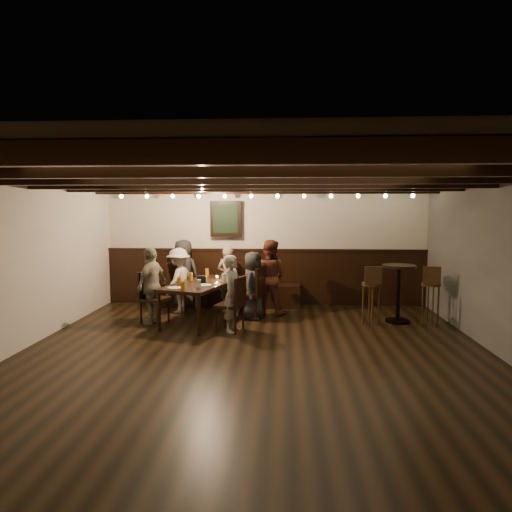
# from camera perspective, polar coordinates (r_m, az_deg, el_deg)

# --- Properties ---
(room) EXTENTS (7.00, 7.00, 7.00)m
(room) POSITION_cam_1_polar(r_m,az_deg,el_deg) (8.06, -1.21, -0.35)
(room) COLOR black
(room) RESTS_ON ground
(dining_table) EXTENTS (1.32, 1.99, 0.68)m
(dining_table) POSITION_cam_1_polar(r_m,az_deg,el_deg) (7.98, -6.59, -3.67)
(dining_table) COLOR black
(dining_table) RESTS_ON floor
(chair_left_near) EXTENTS (0.54, 0.54, 0.95)m
(chair_left_near) POSITION_cam_1_polar(r_m,az_deg,el_deg) (8.77, -9.42, -5.09)
(chair_left_near) COLOR black
(chair_left_near) RESTS_ON floor
(chair_left_far) EXTENTS (0.51, 0.51, 0.89)m
(chair_left_far) POSITION_cam_1_polar(r_m,az_deg,el_deg) (8.03, -12.64, -6.31)
(chair_left_far) COLOR black
(chair_left_far) RESTS_ON floor
(chair_right_near) EXTENTS (0.53, 0.53, 0.93)m
(chair_right_near) POSITION_cam_1_polar(r_m,az_deg,el_deg) (8.16, -0.59, -5.89)
(chair_right_near) COLOR black
(chair_right_near) RESTS_ON floor
(chair_right_far) EXTENTS (0.50, 0.50, 0.88)m
(chair_right_far) POSITION_cam_1_polar(r_m,az_deg,el_deg) (7.35, -3.15, -7.33)
(chair_right_far) COLOR black
(chair_right_far) RESTS_ON floor
(person_bench_left) EXTENTS (0.76, 0.60, 1.35)m
(person_bench_left) POSITION_cam_1_polar(r_m,az_deg,el_deg) (9.18, -9.03, -2.15)
(person_bench_left) COLOR #272729
(person_bench_left) RESTS_ON floor
(person_bench_centre) EXTENTS (0.51, 0.41, 1.23)m
(person_bench_centre) POSITION_cam_1_polar(r_m,az_deg,el_deg) (8.92, -3.51, -2.72)
(person_bench_centre) COLOR gray
(person_bench_centre) RESTS_ON floor
(person_bench_right) EXTENTS (0.80, 0.70, 1.39)m
(person_bench_right) POSITION_cam_1_polar(r_m,az_deg,el_deg) (8.44, 1.66, -2.65)
(person_bench_right) COLOR brown
(person_bench_right) RESTS_ON floor
(person_left_near) EXTENTS (0.66, 0.89, 1.22)m
(person_left_near) POSITION_cam_1_polar(r_m,az_deg,el_deg) (8.73, -9.63, -3.01)
(person_left_near) COLOR #BDACA0
(person_left_near) RESTS_ON floor
(person_left_far) EXTENTS (0.53, 0.83, 1.32)m
(person_left_far) POSITION_cam_1_polar(r_m,az_deg,el_deg) (7.97, -12.89, -3.59)
(person_left_far) COLOR gray
(person_left_far) RESTS_ON floor
(person_right_near) EXTENTS (0.54, 0.68, 1.21)m
(person_right_near) POSITION_cam_1_polar(r_m,az_deg,el_deg) (8.09, -0.39, -3.69)
(person_right_near) COLOR #242426
(person_right_near) RESTS_ON floor
(person_right_far) EXTENTS (0.41, 0.51, 1.23)m
(person_right_far) POSITION_cam_1_polar(r_m,az_deg,el_deg) (7.27, -2.94, -4.71)
(person_right_far) COLOR #A09387
(person_right_far) RESTS_ON floor
(pint_a) EXTENTS (0.07, 0.07, 0.14)m
(pint_a) POSITION_cam_1_polar(r_m,az_deg,el_deg) (8.71, -6.14, -2.02)
(pint_a) COLOR #BF7219
(pint_a) RESTS_ON dining_table
(pint_b) EXTENTS (0.07, 0.07, 0.14)m
(pint_b) POSITION_cam_1_polar(r_m,az_deg,el_deg) (8.44, -3.07, -2.25)
(pint_b) COLOR #BF7219
(pint_b) RESTS_ON dining_table
(pint_c) EXTENTS (0.07, 0.07, 0.14)m
(pint_c) POSITION_cam_1_polar(r_m,az_deg,el_deg) (8.19, -8.15, -2.55)
(pint_c) COLOR #BF7219
(pint_c) RESTS_ON dining_table
(pint_d) EXTENTS (0.07, 0.07, 0.14)m
(pint_d) POSITION_cam_1_polar(r_m,az_deg,el_deg) (8.01, -4.04, -2.70)
(pint_d) COLOR silver
(pint_d) RESTS_ON dining_table
(pint_e) EXTENTS (0.07, 0.07, 0.14)m
(pint_e) POSITION_cam_1_polar(r_m,az_deg,el_deg) (7.68, -9.60, -3.15)
(pint_e) COLOR #BF7219
(pint_e) RESTS_ON dining_table
(pint_f) EXTENTS (0.07, 0.07, 0.14)m
(pint_f) POSITION_cam_1_polar(r_m,az_deg,el_deg) (7.39, -7.17, -3.47)
(pint_f) COLOR silver
(pint_f) RESTS_ON dining_table
(pint_g) EXTENTS (0.07, 0.07, 0.14)m
(pint_g) POSITION_cam_1_polar(r_m,az_deg,el_deg) (7.25, -9.15, -3.69)
(pint_g) COLOR #BF7219
(pint_g) RESTS_ON dining_table
(plate_near) EXTENTS (0.24, 0.24, 0.01)m
(plate_near) POSITION_cam_1_polar(r_m,az_deg,el_deg) (7.44, -10.10, -3.94)
(plate_near) COLOR white
(plate_near) RESTS_ON dining_table
(plate_far) EXTENTS (0.24, 0.24, 0.01)m
(plate_far) POSITION_cam_1_polar(r_m,az_deg,el_deg) (7.63, -6.42, -3.64)
(plate_far) COLOR white
(plate_far) RESTS_ON dining_table
(condiment_caddy) EXTENTS (0.15, 0.10, 0.12)m
(condiment_caddy) POSITION_cam_1_polar(r_m,az_deg,el_deg) (7.92, -6.77, -2.90)
(condiment_caddy) COLOR black
(condiment_caddy) RESTS_ON dining_table
(candle) EXTENTS (0.05, 0.05, 0.05)m
(candle) POSITION_cam_1_polar(r_m,az_deg,el_deg) (8.18, -4.89, -2.84)
(candle) COLOR beige
(candle) RESTS_ON dining_table
(high_top_table) EXTENTS (0.56, 0.56, 1.00)m
(high_top_table) POSITION_cam_1_polar(r_m,az_deg,el_deg) (8.23, 17.39, -3.44)
(high_top_table) COLOR black
(high_top_table) RESTS_ON floor
(bar_stool_left) EXTENTS (0.32, 0.32, 1.01)m
(bar_stool_left) POSITION_cam_1_polar(r_m,az_deg,el_deg) (7.97, 14.17, -5.68)
(bar_stool_left) COLOR #3C2713
(bar_stool_left) RESTS_ON floor
(bar_stool_right) EXTENTS (0.34, 0.36, 1.01)m
(bar_stool_right) POSITION_cam_1_polar(r_m,az_deg,el_deg) (8.26, 20.96, -5.49)
(bar_stool_right) COLOR #3C2713
(bar_stool_right) RESTS_ON floor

